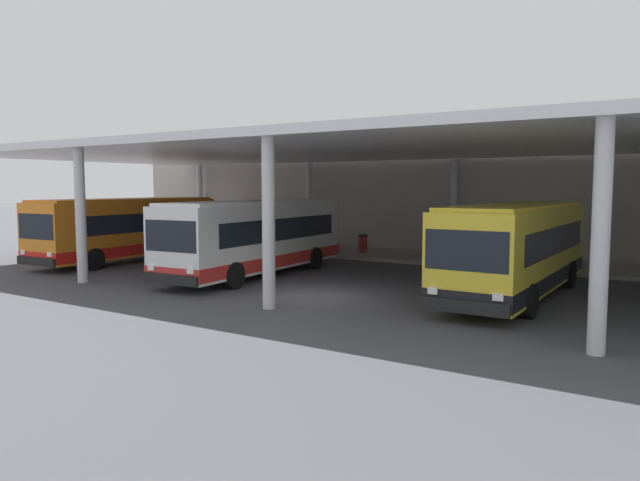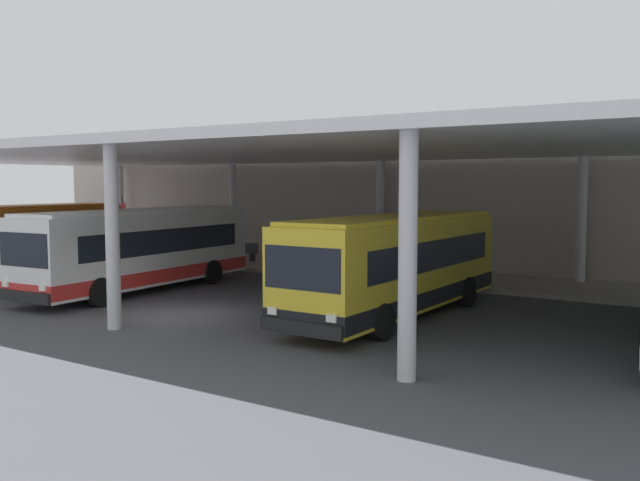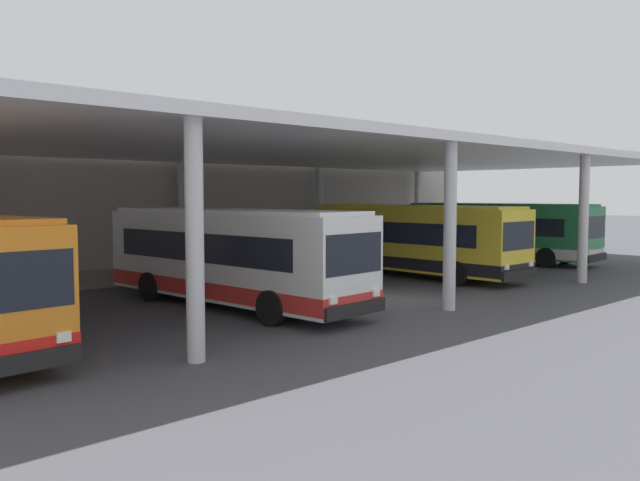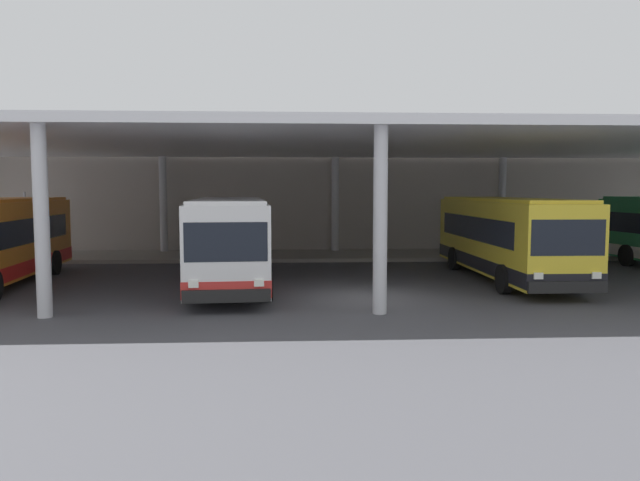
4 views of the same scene
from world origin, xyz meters
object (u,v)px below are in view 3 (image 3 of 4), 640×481
object	(u,v)px
bus_middle_bay	(413,239)
trash_bin	(120,264)
bus_far_bay	(498,231)
bench_waiting	(48,269)
bus_second_bay	(231,256)

from	to	relation	value
bus_middle_bay	trash_bin	size ratio (longest dim) A/B	10.75
bus_far_bay	bench_waiting	distance (m)	22.73
bus_second_bay	bus_far_bay	world-z (taller)	same
bus_far_bay	bench_waiting	world-z (taller)	bus_far_bay
bus_far_bay	trash_bin	xyz separation A→B (m)	(-18.65, 6.83, -0.98)
bus_middle_bay	bus_far_bay	bearing A→B (deg)	5.91
bus_second_bay	bus_middle_bay	world-z (taller)	same
bus_middle_bay	trash_bin	distance (m)	12.81
bus_middle_bay	bus_far_bay	distance (m)	8.50
bus_middle_bay	bench_waiting	bearing A→B (deg)	148.04
bus_far_bay	bench_waiting	xyz separation A→B (m)	(-21.51, 7.27, -0.99)
bus_far_bay	trash_bin	size ratio (longest dim) A/B	10.91
trash_bin	bus_far_bay	bearing A→B (deg)	-20.11
bus_second_bay	bench_waiting	xyz separation A→B (m)	(-2.50, 9.13, -0.99)
bus_second_bay	trash_bin	world-z (taller)	bus_second_bay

